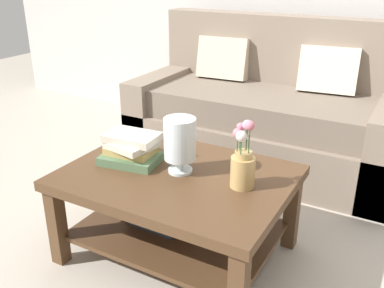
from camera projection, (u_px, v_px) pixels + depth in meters
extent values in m
plane|color=#ADA393|center=(211.00, 223.00, 2.56)|extent=(10.00, 10.00, 0.00)
cube|color=#7A6B5B|center=(261.00, 140.00, 3.27)|extent=(1.93, 0.90, 0.36)
cube|color=#6E6052|center=(262.00, 106.00, 3.13)|extent=(1.69, 0.74, 0.20)
cube|color=#7A6B5B|center=(282.00, 62.00, 3.34)|extent=(1.93, 0.20, 0.70)
cube|color=#7A6B5B|center=(165.00, 108.00, 3.61)|extent=(0.20, 0.90, 0.60)
cube|color=beige|center=(223.00, 58.00, 3.42)|extent=(0.41, 0.21, 0.34)
cube|color=beige|center=(328.00, 70.00, 3.05)|extent=(0.42, 0.23, 0.34)
cube|color=#4C331E|center=(177.00, 178.00, 2.13)|extent=(1.09, 0.81, 0.05)
cube|color=#4C331E|center=(57.00, 226.00, 2.16)|extent=(0.07, 0.07, 0.42)
cube|color=#4C331E|center=(140.00, 171.00, 2.72)|extent=(0.07, 0.07, 0.42)
cube|color=#4C331E|center=(292.00, 211.00, 2.28)|extent=(0.07, 0.07, 0.42)
cube|color=#4C331E|center=(178.00, 230.00, 2.25)|extent=(0.97, 0.69, 0.02)
cube|color=#2D333D|center=(160.00, 220.00, 2.28)|extent=(0.29, 0.21, 0.04)
cube|color=#993833|center=(164.00, 211.00, 2.30)|extent=(0.32, 0.27, 0.02)
cube|color=#2D333D|center=(159.00, 211.00, 2.25)|extent=(0.30, 0.23, 0.03)
cube|color=#51704C|center=(131.00, 159.00, 2.22)|extent=(0.32, 0.24, 0.04)
cube|color=tan|center=(131.00, 150.00, 2.22)|extent=(0.25, 0.18, 0.04)
cube|color=beige|center=(132.00, 144.00, 2.21)|extent=(0.25, 0.24, 0.03)
cube|color=beige|center=(132.00, 137.00, 2.20)|extent=(0.28, 0.20, 0.04)
cylinder|color=silver|center=(180.00, 170.00, 2.13)|extent=(0.12, 0.12, 0.02)
cylinder|color=silver|center=(180.00, 164.00, 2.12)|extent=(0.04, 0.04, 0.06)
cylinder|color=silver|center=(180.00, 139.00, 2.07)|extent=(0.16, 0.16, 0.21)
sphere|color=#51704C|center=(176.00, 147.00, 2.10)|extent=(0.05, 0.05, 0.05)
sphere|color=#3D6075|center=(185.00, 148.00, 2.08)|extent=(0.05, 0.05, 0.05)
cylinder|color=tan|center=(243.00, 172.00, 1.97)|extent=(0.11, 0.11, 0.15)
cylinder|color=tan|center=(243.00, 154.00, 1.93)|extent=(0.08, 0.08, 0.03)
cylinder|color=#426638|center=(249.00, 141.00, 1.89)|extent=(0.01, 0.01, 0.12)
sphere|color=#C66B7A|center=(250.00, 126.00, 1.86)|extent=(0.04, 0.04, 0.04)
cylinder|color=#426638|center=(247.00, 139.00, 1.92)|extent=(0.01, 0.01, 0.11)
sphere|color=#B28CB7|center=(247.00, 125.00, 1.89)|extent=(0.05, 0.05, 0.05)
cylinder|color=#426638|center=(240.00, 139.00, 1.93)|extent=(0.01, 0.01, 0.10)
sphere|color=#C66B7A|center=(241.00, 127.00, 1.90)|extent=(0.04, 0.04, 0.04)
cylinder|color=#426638|center=(237.00, 144.00, 1.92)|extent=(0.01, 0.01, 0.07)
sphere|color=#C66B7A|center=(238.00, 133.00, 1.90)|extent=(0.05, 0.05, 0.05)
cylinder|color=#426638|center=(241.00, 147.00, 1.88)|extent=(0.01, 0.01, 0.07)
sphere|color=silver|center=(242.00, 136.00, 1.86)|extent=(0.05, 0.05, 0.05)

